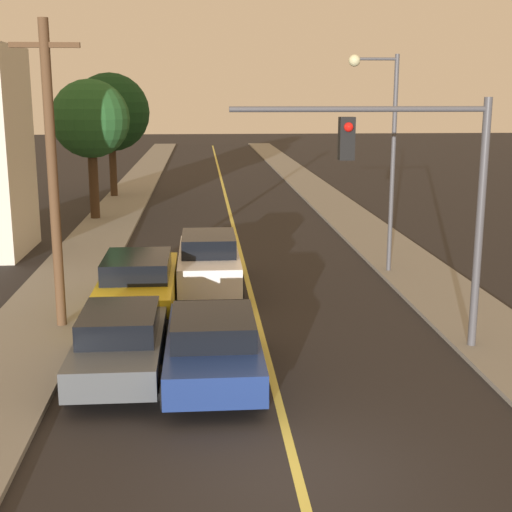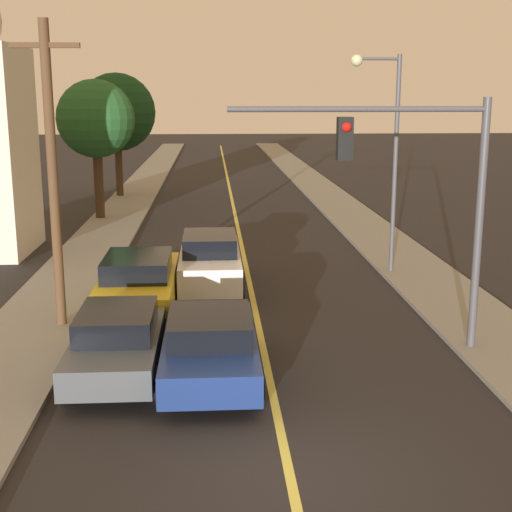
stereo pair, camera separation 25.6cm
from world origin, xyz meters
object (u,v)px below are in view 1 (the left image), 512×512
object	(u,v)px
utility_pole_left	(52,171)
tree_left_far	(111,113)
streetlamp_right	(383,135)
car_outer_lane_second	(138,283)
car_near_lane_second	(209,261)
car_near_lane_front	(213,344)
traffic_signal_mast	(420,178)
tree_left_near	(91,120)
car_outer_lane_front	(121,340)

from	to	relation	value
utility_pole_left	tree_left_far	size ratio (longest dim) A/B	1.07
streetlamp_right	utility_pole_left	bearing A→B (deg)	-151.75
car_outer_lane_second	streetlamp_right	world-z (taller)	streetlamp_right
car_near_lane_second	streetlamp_right	xyz separation A→B (m)	(5.50, 1.47, 3.61)
car_near_lane_front	tree_left_far	world-z (taller)	tree_left_far
traffic_signal_mast	utility_pole_left	world-z (taller)	utility_pole_left
tree_left_near	tree_left_far	xyz separation A→B (m)	(-0.01, 7.60, 0.14)
tree_left_near	car_outer_lane_front	bearing A→B (deg)	-80.38
car_near_lane_front	car_outer_lane_second	size ratio (longest dim) A/B	0.89
utility_pole_left	tree_left_far	xyz separation A→B (m)	(-1.44, 23.62, 0.84)
tree_left_near	traffic_signal_mast	bearing A→B (deg)	-62.15
utility_pole_left	tree_left_far	distance (m)	23.68
car_near_lane_second	car_outer_lane_front	world-z (taller)	car_near_lane_second
tree_left_far	streetlamp_right	bearing A→B (deg)	-60.33
car_outer_lane_second	streetlamp_right	size ratio (longest dim) A/B	0.76
car_near_lane_second	traffic_signal_mast	world-z (taller)	traffic_signal_mast
car_near_lane_second	car_outer_lane_second	xyz separation A→B (m)	(-1.89, -2.26, -0.06)
tree_left_far	car_near_lane_front	bearing A→B (deg)	-79.27
car_near_lane_front	traffic_signal_mast	world-z (taller)	traffic_signal_mast
streetlamp_right	tree_left_near	xyz separation A→B (m)	(-10.63, 11.08, 0.13)
car_near_lane_front	traffic_signal_mast	distance (m)	5.68
car_outer_lane_second	traffic_signal_mast	distance (m)	7.92
car_near_lane_front	car_outer_lane_second	world-z (taller)	car_outer_lane_second
car_outer_lane_front	tree_left_far	bearing A→B (deg)	96.94
traffic_signal_mast	tree_left_far	world-z (taller)	tree_left_far
tree_left_near	car_near_lane_second	bearing A→B (deg)	-67.77
car_near_lane_front	tree_left_near	distance (m)	20.57
car_outer_lane_second	utility_pole_left	world-z (taller)	utility_pole_left
car_outer_lane_front	traffic_signal_mast	bearing A→B (deg)	7.53
car_outer_lane_second	car_near_lane_front	bearing A→B (deg)	-68.18
car_near_lane_front	car_outer_lane_second	bearing A→B (deg)	111.82
car_near_lane_second	car_outer_lane_second	distance (m)	2.95
streetlamp_right	tree_left_far	world-z (taller)	tree_left_far
utility_pole_left	car_outer_lane_second	bearing A→B (deg)	33.98
car_outer_lane_second	tree_left_far	bearing A→B (deg)	98.25
car_outer_lane_second	traffic_signal_mast	world-z (taller)	traffic_signal_mast
streetlamp_right	car_outer_lane_second	bearing A→B (deg)	-153.25
car_outer_lane_second	tree_left_near	distance (m)	15.62
car_outer_lane_front	utility_pole_left	world-z (taller)	utility_pole_left
car_outer_lane_front	car_outer_lane_second	bearing A→B (deg)	90.00
streetlamp_right	car_near_lane_second	bearing A→B (deg)	-165.06
streetlamp_right	tree_left_far	bearing A→B (deg)	119.67
car_near_lane_front	utility_pole_left	size ratio (longest dim) A/B	0.63
car_near_lane_front	utility_pole_left	xyz separation A→B (m)	(-3.70, 3.51, 3.17)
car_outer_lane_second	streetlamp_right	xyz separation A→B (m)	(7.39, 3.73, 3.66)
traffic_signal_mast	tree_left_near	bearing A→B (deg)	117.85
car_outer_lane_second	tree_left_near	xyz separation A→B (m)	(-3.24, 14.81, 3.80)
car_near_lane_second	traffic_signal_mast	bearing A→B (deg)	-51.62
car_outer_lane_front	streetlamp_right	size ratio (longest dim) A/B	0.68
tree_left_far	car_outer_lane_front	bearing A→B (deg)	-83.06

